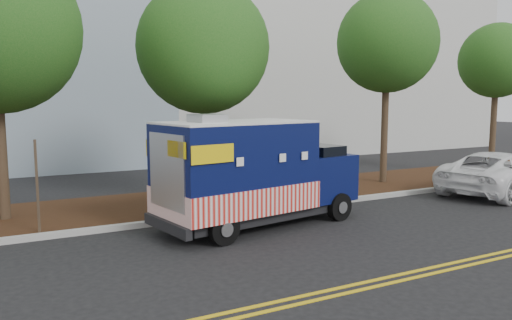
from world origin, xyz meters
TOP-DOWN VIEW (x-y plane):
  - ground at (0.00, 0.00)m, footprint 120.00×120.00m
  - curb at (0.00, 1.40)m, footprint 120.00×0.18m
  - mulch_strip at (0.00, 3.50)m, footprint 120.00×4.00m
  - centerline_near at (0.00, -4.45)m, footprint 120.00×0.10m
  - centerline_far at (0.00, -4.70)m, footprint 120.00×0.10m
  - tree_b at (-0.10, 3.55)m, footprint 4.16×4.16m
  - tree_c at (7.20, 3.27)m, footprint 3.78×3.78m
  - tree_d at (13.33, 3.13)m, footprint 3.20×3.20m
  - sign_post at (-5.23, 1.55)m, footprint 0.06×0.06m
  - food_truck at (-0.20, 0.12)m, footprint 5.93×3.00m
  - white_car at (9.75, 0.11)m, footprint 5.76×3.59m

SIDE VIEW (x-z plane):
  - ground at x=0.00m, z-range 0.00..0.00m
  - centerline_near at x=0.00m, z-range 0.00..0.01m
  - centerline_far at x=0.00m, z-range 0.00..0.01m
  - curb at x=0.00m, z-range 0.00..0.15m
  - mulch_strip at x=0.00m, z-range 0.00..0.15m
  - white_car at x=9.75m, z-range 0.00..1.49m
  - sign_post at x=-5.23m, z-range 0.00..2.40m
  - food_truck at x=-0.20m, z-range -0.14..2.85m
  - tree_b at x=-0.10m, z-range 1.43..8.46m
  - tree_d at x=13.33m, z-range 1.67..8.26m
  - tree_c at x=7.20m, z-range 1.77..9.12m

